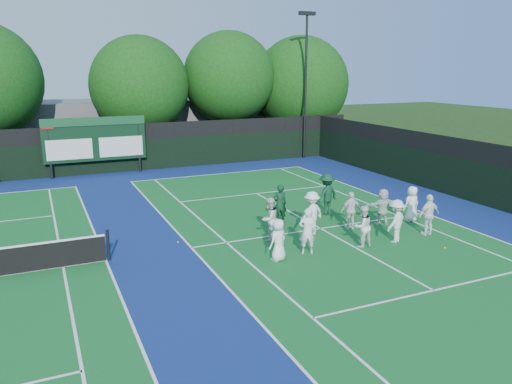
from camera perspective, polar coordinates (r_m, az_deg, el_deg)
name	(u,v)px	position (r m, az deg, el deg)	size (l,w,h in m)	color
ground	(334,236)	(19.81, 8.89, -5.00)	(120.00, 120.00, 0.00)	#18340E
court_apron	(178,250)	(18.35, -8.95, -6.56)	(34.00, 32.00, 0.01)	navy
near_court	(321,229)	(20.61, 7.38, -4.16)	(11.05, 23.85, 0.01)	#135E23
back_fence	(112,151)	(32.34, -16.13, 4.50)	(34.00, 0.08, 3.00)	black
divider_fence_right	(485,177)	(26.01, 24.69, 1.54)	(0.08, 32.00, 3.00)	black
scoreboard	(95,140)	(31.69, -17.94, 5.71)	(6.00, 0.21, 3.55)	black
clubhouse	(148,125)	(40.75, -12.24, 7.51)	(18.00, 6.00, 4.00)	#5E5E63
light_pole_right	(306,69)	(36.07, 5.72, 13.80)	(1.20, 0.30, 10.12)	black
tree_c	(142,88)	(35.96, -12.94, 11.50)	(6.75, 6.75, 8.59)	black
tree_d	(231,80)	(37.80, -2.92, 12.66)	(6.72, 6.72, 9.05)	black
tree_e	(302,87)	(40.39, 5.27, 11.87)	(7.48, 7.48, 8.86)	black
tennis_ball_0	(300,231)	(20.13, 5.07, -4.48)	(0.07, 0.07, 0.07)	#BBD418
tennis_ball_2	(445,248)	(19.50, 20.77, -5.99)	(0.07, 0.07, 0.07)	#BBD418
tennis_ball_3	(178,242)	(19.05, -8.92, -5.68)	(0.07, 0.07, 0.07)	#BBD418
tennis_ball_4	(297,212)	(22.81, 4.71, -2.24)	(0.07, 0.07, 0.07)	#BBD418
tennis_ball_5	(347,220)	(21.83, 10.35, -3.17)	(0.07, 0.07, 0.07)	#BBD418
player_front_0	(278,240)	(16.96, 2.56, -5.50)	(0.72, 0.47, 1.48)	white
player_front_1	(307,231)	(17.61, 5.88, -4.48)	(0.61, 0.40, 1.67)	white
player_front_2	(363,226)	(18.64, 12.09, -3.86)	(0.75, 0.59, 1.55)	white
player_front_3	(396,221)	(19.43, 15.70, -3.21)	(1.06, 0.61, 1.64)	white
player_front_4	(429,215)	(20.63, 19.15, -2.47)	(0.96, 0.40, 1.64)	white
player_back_0	(269,219)	(18.91, 1.55, -3.10)	(0.81, 0.63, 1.67)	silver
player_back_1	(312,213)	(19.66, 6.37, -2.42)	(1.12, 0.64, 1.74)	white
player_back_2	(351,210)	(20.59, 10.79, -2.07)	(0.91, 0.38, 1.56)	white
player_back_3	(383,207)	(21.48, 14.27, -1.62)	(1.42, 0.45, 1.54)	silver
player_back_4	(412,204)	(22.22, 17.37, -1.32)	(0.75, 0.49, 1.54)	white
coach_left	(280,204)	(20.96, 2.72, -1.38)	(0.61, 0.40, 1.68)	#0D321B
coach_right	(327,194)	(22.39, 8.08, -0.27)	(1.20, 0.69, 1.86)	#0F3822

